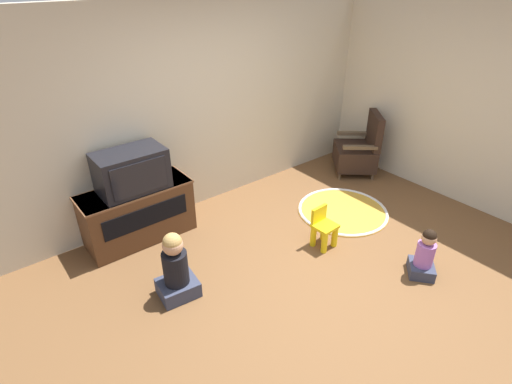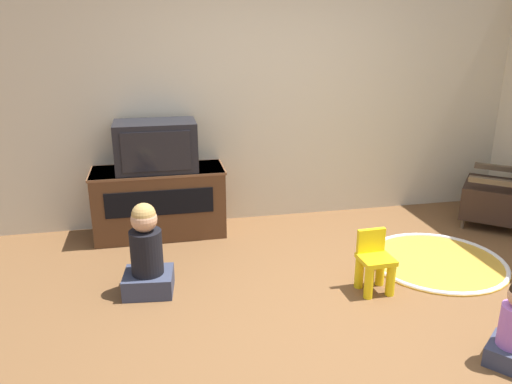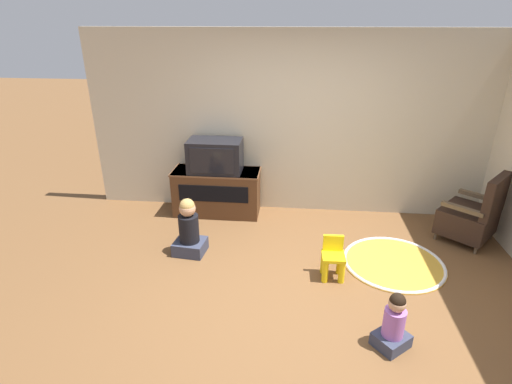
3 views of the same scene
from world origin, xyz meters
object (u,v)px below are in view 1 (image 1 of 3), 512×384
(child_watching_center, at_px, (424,255))
(child_watching_left, at_px, (176,269))
(black_armchair, at_px, (358,151))
(yellow_kid_chair, at_px, (323,230))
(tv_cabinet, at_px, (138,213))
(television, at_px, (131,171))

(child_watching_center, bearing_deg, child_watching_left, 108.66)
(black_armchair, xyz_separation_m, yellow_kid_chair, (-1.79, -0.97, -0.14))
(tv_cabinet, distance_m, child_watching_center, 3.14)
(yellow_kid_chair, bearing_deg, child_watching_left, 166.85)
(child_watching_center, bearing_deg, yellow_kid_chair, 74.35)
(black_armchair, bearing_deg, yellow_kid_chair, -21.39)
(television, xyz_separation_m, child_watching_center, (2.00, -2.40, -0.64))
(yellow_kid_chair, distance_m, child_watching_center, 1.08)
(television, height_order, child_watching_left, television)
(child_watching_center, bearing_deg, television, 90.06)
(black_armchair, bearing_deg, child_watching_center, 5.45)
(television, distance_m, black_armchair, 3.42)
(black_armchair, relative_size, child_watching_left, 1.30)
(child_watching_left, relative_size, child_watching_center, 1.30)
(black_armchair, relative_size, yellow_kid_chair, 1.98)
(television, relative_size, child_watching_left, 1.03)
(yellow_kid_chair, height_order, child_watching_left, child_watching_left)
(tv_cabinet, height_order, child_watching_left, child_watching_left)
(television, bearing_deg, black_armchair, -7.54)
(yellow_kid_chair, xyz_separation_m, child_watching_center, (0.44, -0.98, 0.03))
(child_watching_left, bearing_deg, yellow_kid_chair, -4.50)
(television, distance_m, yellow_kid_chair, 2.21)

